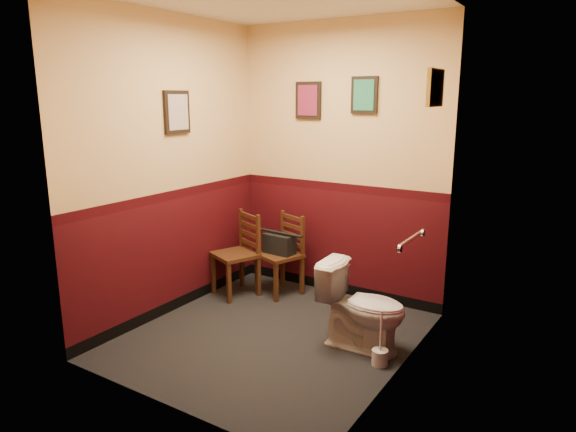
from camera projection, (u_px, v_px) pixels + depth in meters
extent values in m
cube|color=black|center=(272.00, 336.00, 4.36)|extent=(2.20, 2.40, 0.00)
cube|color=#3C090F|center=(339.00, 163.00, 5.04)|extent=(2.20, 0.00, 2.70)
cube|color=#3C090F|center=(159.00, 206.00, 3.07)|extent=(2.20, 0.00, 2.70)
cube|color=#3C090F|center=(170.00, 169.00, 4.63)|extent=(0.00, 2.40, 2.70)
cube|color=#3C090F|center=(405.00, 193.00, 3.48)|extent=(0.00, 2.40, 2.70)
cylinder|color=silver|center=(409.00, 240.00, 3.80)|extent=(0.03, 0.50, 0.03)
cylinder|color=silver|center=(400.00, 249.00, 3.58)|extent=(0.02, 0.06, 0.06)
cylinder|color=silver|center=(423.00, 233.00, 3.99)|extent=(0.02, 0.06, 0.06)
cube|color=black|center=(308.00, 100.00, 5.07)|extent=(0.28, 0.03, 0.36)
cube|color=maroon|center=(307.00, 100.00, 5.06)|extent=(0.22, 0.01, 0.30)
cube|color=black|center=(364.00, 95.00, 4.75)|extent=(0.26, 0.03, 0.34)
cube|color=#247552|center=(364.00, 95.00, 4.74)|extent=(0.20, 0.01, 0.28)
cube|color=black|center=(177.00, 112.00, 4.59)|extent=(0.03, 0.30, 0.38)
cube|color=tan|center=(178.00, 112.00, 4.58)|extent=(0.01, 0.24, 0.31)
cube|color=olive|center=(435.00, 88.00, 3.83)|extent=(0.03, 0.34, 0.28)
cube|color=tan|center=(433.00, 88.00, 3.84)|extent=(0.01, 0.28, 0.22)
imported|color=white|center=(363.00, 307.00, 4.09)|extent=(0.72, 0.42, 0.69)
cylinder|color=silver|center=(380.00, 357.00, 3.88)|extent=(0.12, 0.12, 0.12)
cylinder|color=silver|center=(381.00, 332.00, 3.83)|extent=(0.02, 0.02, 0.35)
cube|color=#462715|center=(235.00, 255.00, 5.19)|extent=(0.52, 0.52, 0.04)
cube|color=#462715|center=(213.00, 273.00, 5.28)|extent=(0.05, 0.05, 0.42)
cube|color=#462715|center=(242.00, 267.00, 5.47)|extent=(0.05, 0.05, 0.42)
cube|color=#462715|center=(229.00, 283.00, 5.01)|extent=(0.05, 0.05, 0.42)
cube|color=#462715|center=(258.00, 276.00, 5.20)|extent=(0.05, 0.05, 0.42)
cube|color=#462715|center=(241.00, 229.00, 5.38)|extent=(0.05, 0.04, 0.42)
cube|color=#462715|center=(258.00, 236.00, 5.11)|extent=(0.05, 0.04, 0.42)
cube|color=#462715|center=(250.00, 243.00, 5.27)|extent=(0.30, 0.15, 0.04)
cube|color=#462715|center=(250.00, 234.00, 5.25)|extent=(0.30, 0.15, 0.04)
cube|color=#462715|center=(249.00, 225.00, 5.23)|extent=(0.30, 0.15, 0.04)
cube|color=#462715|center=(249.00, 216.00, 5.21)|extent=(0.30, 0.15, 0.04)
cube|color=#462715|center=(279.00, 255.00, 5.22)|extent=(0.49, 0.49, 0.04)
cube|color=#462715|center=(257.00, 273.00, 5.30)|extent=(0.05, 0.05, 0.41)
cube|color=#462715|center=(283.00, 267.00, 5.50)|extent=(0.05, 0.05, 0.41)
cube|color=#462715|center=(276.00, 282.00, 5.05)|extent=(0.05, 0.05, 0.41)
cube|color=#462715|center=(302.00, 275.00, 5.24)|extent=(0.05, 0.05, 0.41)
cube|color=#462715|center=(283.00, 230.00, 5.40)|extent=(0.05, 0.04, 0.41)
cube|color=#462715|center=(303.00, 236.00, 5.15)|extent=(0.05, 0.04, 0.41)
cube|color=#462715|center=(292.00, 244.00, 5.30)|extent=(0.30, 0.13, 0.04)
cube|color=#462715|center=(292.00, 235.00, 5.28)|extent=(0.30, 0.13, 0.04)
cube|color=#462715|center=(292.00, 226.00, 5.26)|extent=(0.30, 0.13, 0.04)
cube|color=#462715|center=(293.00, 218.00, 5.24)|extent=(0.30, 0.13, 0.04)
cube|color=black|center=(279.00, 244.00, 5.20)|extent=(0.33, 0.18, 0.20)
cylinder|color=black|center=(279.00, 233.00, 5.17)|extent=(0.28, 0.05, 0.03)
cylinder|color=silver|center=(323.00, 294.00, 5.17)|extent=(0.11, 0.11, 0.10)
cylinder|color=silver|center=(334.00, 296.00, 5.11)|extent=(0.11, 0.11, 0.10)
cylinder|color=silver|center=(328.00, 286.00, 5.11)|extent=(0.11, 0.11, 0.10)
cylinder|color=silver|center=(327.00, 277.00, 5.07)|extent=(0.11, 0.11, 0.10)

